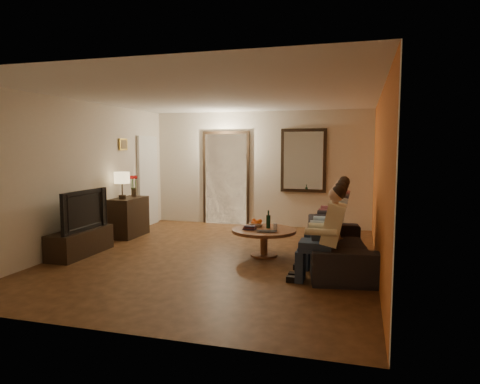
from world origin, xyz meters
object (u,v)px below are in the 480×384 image
(sofa, at_px, (339,244))
(laptop, at_px, (266,232))
(dog, at_px, (320,245))
(bowl, at_px, (257,224))
(person_d, at_px, (336,217))
(table_lamp, at_px, (122,185))
(dresser, at_px, (129,217))
(tv, at_px, (79,210))
(person_a, at_px, (328,239))
(person_b, at_px, (331,230))
(person_c, at_px, (334,223))
(tv_stand, at_px, (80,242))
(wine_bottle, at_px, (268,219))
(coffee_table, at_px, (264,243))

(sofa, distance_m, laptop, 1.13)
(dog, relative_size, bowl, 2.16)
(person_d, relative_size, dog, 2.14)
(sofa, xyz_separation_m, person_d, (-0.10, 0.90, 0.27))
(table_lamp, xyz_separation_m, sofa, (4.19, -0.84, -0.72))
(dresser, distance_m, tv, 1.60)
(table_lamp, distance_m, laptop, 3.24)
(sofa, xyz_separation_m, bowl, (-1.40, 0.48, 0.15))
(tv, relative_size, dog, 2.07)
(dresser, bearing_deg, table_lamp, -90.00)
(sofa, bearing_deg, laptop, 82.83)
(person_a, xyz_separation_m, person_d, (0.00, 1.80, 0.00))
(dresser, height_order, person_a, person_a)
(table_lamp, relative_size, person_a, 0.45)
(person_b, bearing_deg, sofa, 71.57)
(table_lamp, xyz_separation_m, tv, (0.00, -1.34, -0.30))
(laptop, bearing_deg, dresser, 153.97)
(person_a, bearing_deg, person_d, 90.00)
(dresser, height_order, person_c, person_c)
(tv_stand, relative_size, tv, 1.09)
(person_b, height_order, person_c, same)
(person_a, height_order, dog, person_a)
(tv, distance_m, dog, 3.96)
(dresser, xyz_separation_m, bowl, (2.79, -0.58, 0.09))
(person_a, relative_size, person_c, 1.00)
(person_a, height_order, person_b, same)
(sofa, bearing_deg, tv_stand, 88.61)
(person_a, bearing_deg, table_lamp, 156.93)
(person_b, bearing_deg, person_c, 90.00)
(table_lamp, distance_m, person_a, 4.47)
(person_a, bearing_deg, tv_stand, 174.40)
(person_a, relative_size, dog, 2.14)
(table_lamp, xyz_separation_m, wine_bottle, (3.02, -0.48, -0.45))
(tv, relative_size, coffee_table, 1.09)
(person_d, bearing_deg, bowl, -162.11)
(dog, height_order, bowl, dog)
(coffee_table, relative_size, bowl, 4.08)
(person_a, relative_size, coffee_table, 1.13)
(person_d, xyz_separation_m, wine_bottle, (-1.07, -0.54, 0.01))
(dresser, distance_m, person_c, 4.17)
(laptop, bearing_deg, wine_bottle, 90.88)
(tv, xyz_separation_m, person_b, (4.09, 0.20, -0.16))
(bowl, bearing_deg, person_d, 17.89)
(dresser, relative_size, tv, 0.76)
(person_d, height_order, laptop, person_d)
(person_c, distance_m, coffee_table, 1.18)
(dresser, xyz_separation_m, person_b, (4.09, -1.36, 0.21))
(person_b, bearing_deg, laptop, 164.66)
(person_d, bearing_deg, person_b, -90.00)
(tv_stand, xyz_separation_m, wine_bottle, (3.02, 0.86, 0.39))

